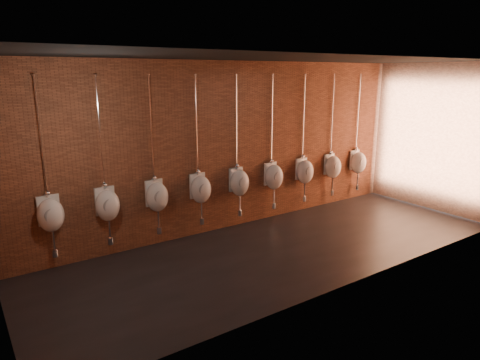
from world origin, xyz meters
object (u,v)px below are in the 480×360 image
object	(u,v)px
urinal_0	(51,214)
urinal_6	(305,171)
urinal_5	(274,176)
urinal_8	(358,162)
urinal_2	(157,196)
urinal_3	(201,189)
urinal_4	(239,182)
urinal_7	(333,166)
urinal_1	(107,204)

from	to	relation	value
urinal_0	urinal_6	world-z (taller)	same
urinal_5	urinal_8	world-z (taller)	same
urinal_2	urinal_6	bearing A→B (deg)	0.00
urinal_6	urinal_3	bearing A→B (deg)	180.00
urinal_4	urinal_7	world-z (taller)	same
urinal_0	urinal_6	size ratio (longest dim) A/B	1.00
urinal_0	urinal_1	world-z (taller)	same
urinal_8	urinal_7	bearing A→B (deg)	180.00
urinal_6	urinal_7	world-z (taller)	same
urinal_0	urinal_6	xyz separation A→B (m)	(5.15, 0.00, 0.00)
urinal_1	urinal_7	size ratio (longest dim) A/B	1.00
urinal_4	urinal_5	world-z (taller)	same
urinal_5	urinal_2	bearing A→B (deg)	180.00
urinal_0	urinal_1	distance (m)	0.86
urinal_3	urinal_5	size ratio (longest dim) A/B	1.00
urinal_2	urinal_5	xyz separation A→B (m)	(2.57, 0.00, 0.00)
urinal_4	urinal_8	world-z (taller)	same
urinal_5	urinal_1	bearing A→B (deg)	180.00
urinal_2	urinal_5	bearing A→B (deg)	0.00
urinal_4	urinal_6	xyz separation A→B (m)	(1.72, 0.00, 0.00)
urinal_7	urinal_8	xyz separation A→B (m)	(0.86, 0.00, 0.00)
urinal_0	urinal_4	xyz separation A→B (m)	(3.43, 0.00, 0.00)
urinal_6	urinal_8	size ratio (longest dim) A/B	1.00
urinal_0	urinal_4	distance (m)	3.43
urinal_3	urinal_5	distance (m)	1.72
urinal_7	urinal_8	distance (m)	0.86
urinal_0	urinal_1	bearing A→B (deg)	0.00
urinal_3	urinal_2	bearing A→B (deg)	180.00
urinal_1	urinal_2	size ratio (longest dim) A/B	1.00
urinal_7	urinal_8	bearing A→B (deg)	0.00
urinal_4	urinal_7	size ratio (longest dim) A/B	1.00
urinal_4	urinal_5	size ratio (longest dim) A/B	1.00
urinal_8	urinal_4	bearing A→B (deg)	180.00
urinal_6	urinal_7	xyz separation A→B (m)	(0.86, 0.00, 0.00)
urinal_0	urinal_7	world-z (taller)	same
urinal_2	urinal_0	bearing A→B (deg)	180.00
urinal_5	urinal_6	xyz separation A→B (m)	(0.86, 0.00, 0.00)
urinal_8	urinal_1	bearing A→B (deg)	180.00
urinal_6	urinal_2	bearing A→B (deg)	180.00
urinal_1	urinal_5	bearing A→B (deg)	0.00
urinal_5	urinal_7	distance (m)	1.72
urinal_5	urinal_6	distance (m)	0.86
urinal_0	urinal_8	world-z (taller)	same
urinal_3	urinal_7	distance (m)	3.43
urinal_0	urinal_6	distance (m)	5.15
urinal_7	urinal_6	bearing A→B (deg)	180.00
urinal_4	urinal_7	xyz separation A→B (m)	(2.57, 0.00, 0.00)
urinal_1	urinal_4	bearing A→B (deg)	0.00
urinal_4	urinal_8	size ratio (longest dim) A/B	1.00
urinal_5	urinal_3	bearing A→B (deg)	180.00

